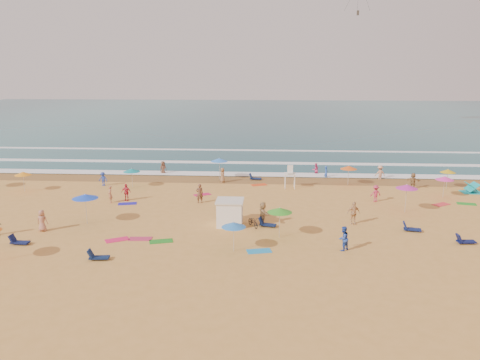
{
  "coord_description": "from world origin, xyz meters",
  "views": [
    {
      "loc": [
        1.77,
        -39.72,
        12.37
      ],
      "look_at": [
        -1.11,
        6.0,
        1.5
      ],
      "focal_mm": 35.0,
      "sensor_mm": 36.0,
      "label": 1
    }
  ],
  "objects": [
    {
      "name": "beach_umbrellas",
      "position": [
        0.9,
        0.16,
        2.1
      ],
      "size": [
        62.98,
        31.7,
        0.82
      ],
      "color": "orange",
      "rests_on": "ground"
    },
    {
      "name": "surf_foam",
      "position": [
        0.0,
        21.32,
        0.1
      ],
      "size": [
        200.0,
        18.7,
        0.05
      ],
      "color": "white",
      "rests_on": "ground"
    },
    {
      "name": "ground",
      "position": [
        0.0,
        0.0,
        0.0
      ],
      "size": [
        220.0,
        220.0,
        0.0
      ],
      "primitive_type": "plane",
      "color": "gold",
      "rests_on": "ground"
    },
    {
      "name": "wet_sand",
      "position": [
        0.0,
        12.5,
        0.01
      ],
      "size": [
        220.0,
        220.0,
        0.0
      ],
      "primitive_type": "plane",
      "color": "olive",
      "rests_on": "ground"
    },
    {
      "name": "ocean",
      "position": [
        0.0,
        84.0,
        0.0
      ],
      "size": [
        220.0,
        140.0,
        0.18
      ],
      "primitive_type": "cube",
      "color": "#0C4756",
      "rests_on": "ground"
    },
    {
      "name": "beachgoers",
      "position": [
        1.19,
        4.35,
        0.81
      ],
      "size": [
        37.2,
        25.43,
        2.14
      ],
      "color": "#B4755E",
      "rests_on": "ground"
    },
    {
      "name": "lifeguard_stand",
      "position": [
        4.03,
        8.94,
        1.05
      ],
      "size": [
        1.2,
        1.2,
        2.1
      ],
      "primitive_type": null,
      "color": "white",
      "rests_on": "ground"
    },
    {
      "name": "cabana_roof",
      "position": [
        -1.32,
        -3.63,
        2.06
      ],
      "size": [
        2.2,
        2.2,
        0.12
      ],
      "primitive_type": "cube",
      "color": "silver",
      "rests_on": "cabana"
    },
    {
      "name": "loungers",
      "position": [
        7.23,
        -2.1,
        0.17
      ],
      "size": [
        44.34,
        24.47,
        0.34
      ],
      "color": "#0E1E47",
      "rests_on": "ground"
    },
    {
      "name": "cabana",
      "position": [
        -1.32,
        -3.63,
        1.0
      ],
      "size": [
        2.0,
        2.0,
        2.0
      ],
      "primitive_type": "cube",
      "color": "white",
      "rests_on": "ground"
    },
    {
      "name": "towels",
      "position": [
        2.29,
        -1.24,
        0.01
      ],
      "size": [
        35.56,
        20.56,
        0.03
      ],
      "color": "#E31C57",
      "rests_on": "ground"
    },
    {
      "name": "bicycle",
      "position": [
        0.58,
        -3.93,
        0.42
      ],
      "size": [
        1.25,
        1.69,
        0.85
      ],
      "primitive_type": "imported",
      "rotation": [
        0.0,
        0.0,
        0.49
      ],
      "color": "black",
      "rests_on": "ground"
    }
  ]
}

